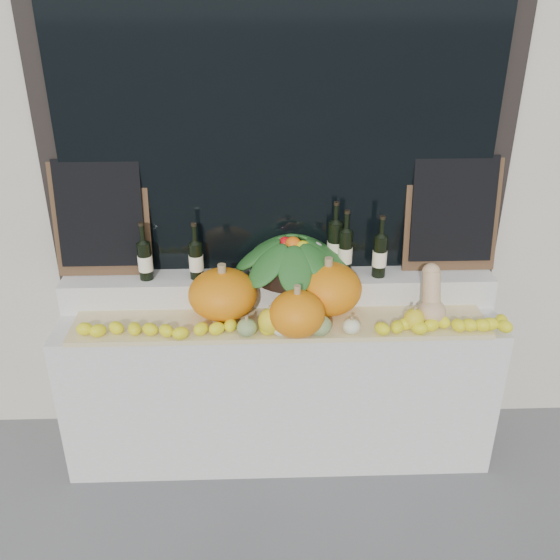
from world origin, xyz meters
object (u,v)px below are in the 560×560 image
at_px(produce_bowl, 293,257).
at_px(pumpkin_right, 328,289).
at_px(butternut_squash, 432,299).
at_px(pumpkin_left, 223,294).
at_px(wine_bottle_tall, 335,246).

bearing_deg(produce_bowl, pumpkin_right, -41.68).
relative_size(butternut_squash, produce_bowl, 0.44).
distance_m(pumpkin_right, butternut_squash, 0.52).
xyz_separation_m(pumpkin_left, produce_bowl, (0.36, 0.18, 0.12)).
bearing_deg(wine_bottle_tall, produce_bowl, -166.55).
height_order(pumpkin_left, butternut_squash, butternut_squash).
relative_size(pumpkin_left, pumpkin_right, 1.01).
bearing_deg(produce_bowl, butternut_squash, -21.31).
xyz_separation_m(pumpkin_left, wine_bottle_tall, (0.59, 0.24, 0.15)).
bearing_deg(butternut_squash, produce_bowl, 158.69).
relative_size(pumpkin_left, produce_bowl, 0.54).
distance_m(butternut_squash, wine_bottle_tall, 0.58).
distance_m(pumpkin_right, wine_bottle_tall, 0.26).
height_order(pumpkin_right, wine_bottle_tall, wine_bottle_tall).
bearing_deg(pumpkin_left, wine_bottle_tall, 21.93).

